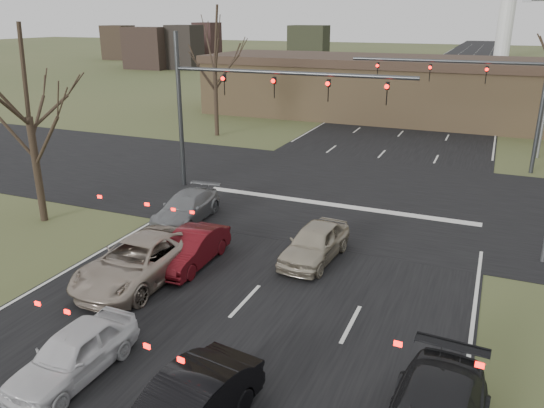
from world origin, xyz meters
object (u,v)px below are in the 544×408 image
Objects in this scene: car_white_sedan at (73,353)px; car_silver_suv at (139,261)px; mast_arm_near at (236,94)px; car_silver_ahead at (315,243)px; car_red_ahead at (191,248)px; building at (441,90)px; mast_arm_far at (491,84)px; car_grey_ahead at (186,208)px.

car_silver_suv is at bearing 109.07° from car_white_sedan.
car_silver_ahead is at bearing -44.39° from mast_arm_near.
building is at bearing 80.36° from car_red_ahead.
mast_arm_far is at bearing 41.22° from mast_arm_near.
mast_arm_near is 9.83m from car_silver_ahead.
car_silver_ahead is (5.06, 3.93, -0.06)m from car_silver_suv.
building is 40.33m from car_white_sedan.
car_silver_suv is 2.04m from car_red_ahead.
building is 3.50× the size of mast_arm_near.
building reaches higher than car_grey_ahead.
mast_arm_near is at bearing -106.13° from building.
mast_arm_near is at bearing 101.67° from car_white_sedan.
car_red_ahead reaches higher than car_grey_ahead.
car_red_ahead is at bearing 96.21° from car_white_sedan.
car_silver_suv is at bearing -137.88° from car_silver_ahead.
mast_arm_near is at bearing 97.36° from car_silver_suv.
mast_arm_far reaches higher than car_silver_ahead.
mast_arm_far is 2.93× the size of car_white_sedan.
car_white_sedan is at bearing -85.83° from car_red_ahead.
car_grey_ahead is 1.08× the size of car_silver_ahead.
car_silver_suv is at bearing -116.88° from mast_arm_far.
mast_arm_near is at bearing -138.78° from mast_arm_far.
car_silver_suv is (1.23, -10.09, -4.33)m from mast_arm_near.
building is 10.88× the size of car_red_ahead.
car_white_sedan is 10.90m from car_grey_ahead.
mast_arm_far is at bearing 46.97° from car_grey_ahead.
car_white_sedan is (1.62, -4.95, -0.10)m from car_silver_suv.
car_red_ahead is (1.00, 1.77, -0.10)m from car_silver_suv.
car_silver_suv is (-6.00, -35.09, -1.92)m from building.
car_silver_ahead is at bearing 38.29° from car_silver_suv.
mast_arm_near reaches higher than car_white_sedan.
car_white_sedan is at bearing -96.24° from building.
building reaches higher than car_red_ahead.
mast_arm_near and mast_arm_far have the same top height.
car_white_sedan is at bearing -77.65° from car_grey_ahead.
car_grey_ahead is at bearing 105.75° from car_silver_suv.
car_white_sedan reaches higher than car_red_ahead.
building is 31.23m from car_silver_ahead.
mast_arm_far reaches higher than car_white_sedan.
mast_arm_far is 2.85× the size of car_red_ahead.
car_silver_ahead is (-0.94, -31.16, -1.98)m from building.
mast_arm_near reaches higher than car_red_ahead.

